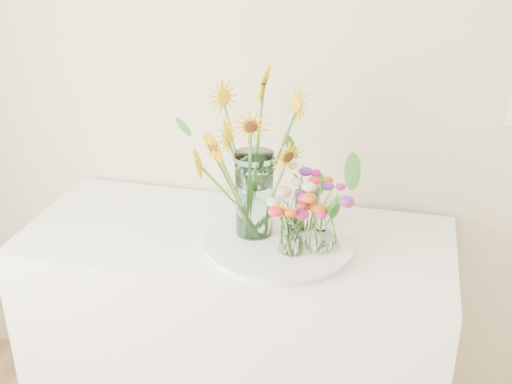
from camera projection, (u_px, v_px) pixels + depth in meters
counter at (238, 345)px, 2.29m from camera, size 1.40×0.60×0.90m
tray at (279, 244)px, 2.02m from camera, size 0.45×0.45×0.02m
mason_jar at (254, 194)px, 1.99m from camera, size 0.15×0.15×0.28m
sunflower_bouquet at (254, 156)px, 1.94m from camera, size 1.00×1.00×0.53m
small_vase_a at (292, 235)px, 1.92m from camera, size 0.09×0.09×0.12m
wildflower_posy_a at (293, 222)px, 1.90m from camera, size 0.21×0.21×0.21m
small_vase_b at (321, 232)px, 1.93m from camera, size 0.10×0.10×0.13m
wildflower_posy_b at (322, 219)px, 1.91m from camera, size 0.22×0.22×0.22m
small_vase_c at (306, 210)px, 2.05m from camera, size 0.09×0.09×0.13m
wildflower_posy_c at (307, 198)px, 2.03m from camera, size 0.19×0.19×0.22m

